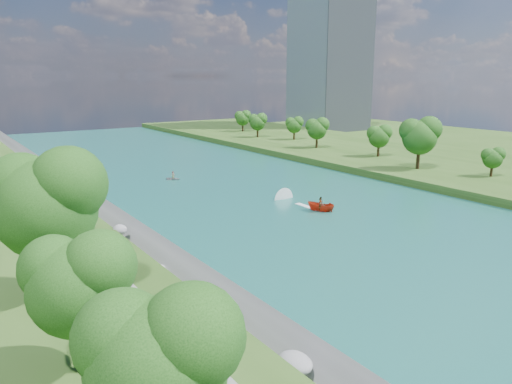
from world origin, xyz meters
TOP-DOWN VIEW (x-y plane):
  - ground at (0.00, 0.00)m, footprint 260.00×260.00m
  - river_water at (0.00, 20.00)m, footprint 55.00×240.00m
  - berm_east at (49.50, 20.00)m, footprint 44.00×240.00m
  - riprap_bank at (-25.86, 19.39)m, footprint 3.74×236.00m
  - riverside_path at (-32.50, 20.00)m, footprint 3.00×200.00m
  - office_tower at (82.50, 95.00)m, footprint 22.00×22.00m
  - trees_east at (39.61, 31.74)m, footprint 16.29×138.59m
  - motorboat at (3.65, 9.05)m, footprint 3.60×18.87m
  - raft at (-4.70, 40.30)m, footprint 3.17×3.26m

SIDE VIEW (x-z plane):
  - ground at x=0.00m, z-range 0.00..0.00m
  - river_water at x=0.00m, z-range 0.00..0.10m
  - raft at x=-4.70m, z-range -0.34..1.24m
  - berm_east at x=49.50m, z-range 0.00..1.50m
  - motorboat at x=3.65m, z-range -0.29..1.82m
  - riprap_bank at x=-25.86m, z-range -0.25..3.88m
  - riverside_path at x=-32.50m, z-range 3.50..3.60m
  - trees_east at x=39.61m, z-range 0.12..12.03m
  - office_tower at x=82.50m, z-range 0.00..60.00m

